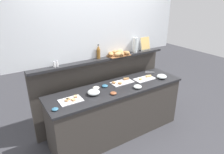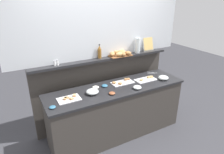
# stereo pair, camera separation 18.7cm
# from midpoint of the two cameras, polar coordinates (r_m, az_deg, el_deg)

# --- Properties ---
(ground_plane) EXTENTS (12.00, 12.00, 0.00)m
(ground_plane) POSITION_cam_midpoint_polar(r_m,az_deg,el_deg) (4.07, -4.75, -11.21)
(ground_plane) COLOR #38383D
(buffet_counter) EXTENTS (2.30, 0.64, 0.89)m
(buffet_counter) POSITION_cam_midpoint_polar(r_m,az_deg,el_deg) (3.39, -0.17, -9.74)
(buffet_counter) COLOR #3D3833
(buffet_counter) RESTS_ON ground_plane
(back_ledge_unit) EXTENTS (2.51, 0.22, 1.27)m
(back_ledge_unit) POSITION_cam_midpoint_polar(r_m,az_deg,el_deg) (3.66, -4.32, -3.29)
(back_ledge_unit) COLOR #3D3833
(back_ledge_unit) RESTS_ON ground_plane
(upper_wall_panel) EXTENTS (3.11, 0.08, 1.33)m
(upper_wall_panel) POSITION_cam_midpoint_polar(r_m,az_deg,el_deg) (3.33, -5.19, 16.90)
(upper_wall_panel) COLOR silver
(upper_wall_panel) RESTS_ON back_ledge_unit
(sandwich_platter_rear) EXTENTS (0.38, 0.20, 0.04)m
(sandwich_platter_rear) POSITION_cam_midpoint_polar(r_m,az_deg,el_deg) (3.33, 1.29, -1.47)
(sandwich_platter_rear) COLOR silver
(sandwich_platter_rear) RESTS_ON buffet_counter
(sandwich_platter_side) EXTENTS (0.32, 0.21, 0.04)m
(sandwich_platter_side) POSITION_cam_midpoint_polar(r_m,az_deg,el_deg) (2.86, -13.63, -6.49)
(sandwich_platter_side) COLOR silver
(sandwich_platter_side) RESTS_ON buffet_counter
(sandwich_platter_front) EXTENTS (0.37, 0.20, 0.04)m
(sandwich_platter_front) POSITION_cam_midpoint_polar(r_m,az_deg,el_deg) (3.50, 7.92, -0.45)
(sandwich_platter_front) COLOR silver
(sandwich_platter_front) RESTS_ON buffet_counter
(glass_bowl_large) EXTENTS (0.13, 0.13, 0.05)m
(glass_bowl_large) POSITION_cam_midpoint_polar(r_m,az_deg,el_deg) (3.14, 5.66, -2.83)
(glass_bowl_large) COLOR silver
(glass_bowl_large) RESTS_ON buffet_counter
(glass_bowl_medium) EXTENTS (0.18, 0.18, 0.07)m
(glass_bowl_medium) POSITION_cam_midpoint_polar(r_m,az_deg,el_deg) (3.58, 12.64, 0.11)
(glass_bowl_medium) COLOR silver
(glass_bowl_medium) RESTS_ON buffet_counter
(glass_bowl_small) EXTENTS (0.19, 0.19, 0.07)m
(glass_bowl_small) POSITION_cam_midpoint_polar(r_m,az_deg,el_deg) (2.95, -7.12, -4.43)
(glass_bowl_small) COLOR silver
(glass_bowl_small) RESTS_ON buffet_counter
(condiment_bowl_cream) EXTENTS (0.09, 0.09, 0.03)m
(condiment_bowl_cream) POSITION_cam_midpoint_polar(r_m,az_deg,el_deg) (2.69, -18.03, -8.82)
(condiment_bowl_cream) COLOR teal
(condiment_bowl_cream) RESTS_ON buffet_counter
(condiment_bowl_red) EXTENTS (0.11, 0.11, 0.04)m
(condiment_bowl_red) POSITION_cam_midpoint_polar(r_m,az_deg,el_deg) (3.13, -6.33, -3.11)
(condiment_bowl_red) COLOR silver
(condiment_bowl_red) RESTS_ON buffet_counter
(condiment_bowl_teal) EXTENTS (0.10, 0.10, 0.03)m
(condiment_bowl_teal) POSITION_cam_midpoint_polar(r_m,az_deg,el_deg) (2.95, -1.43, -4.69)
(condiment_bowl_teal) COLOR brown
(condiment_bowl_teal) RESTS_ON buffet_counter
(condiment_bowl_dark) EXTENTS (0.10, 0.10, 0.03)m
(condiment_bowl_dark) POSITION_cam_midpoint_polar(r_m,az_deg,el_deg) (3.18, -3.77, -2.59)
(condiment_bowl_dark) COLOR teal
(condiment_bowl_dark) RESTS_ON buffet_counter
(serving_tongs) EXTENTS (0.17, 0.15, 0.01)m
(serving_tongs) POSITION_cam_midpoint_polar(r_m,az_deg,el_deg) (3.82, 9.50, 1.39)
(serving_tongs) COLOR #B7BABF
(serving_tongs) RESTS_ON buffet_counter
(vinegar_bottle_amber) EXTENTS (0.06, 0.06, 0.24)m
(vinegar_bottle_amber) POSITION_cam_midpoint_polar(r_m,az_deg,el_deg) (3.33, -5.54, 7.08)
(vinegar_bottle_amber) COLOR #8E5B23
(vinegar_bottle_amber) RESTS_ON back_ledge_unit
(salt_shaker) EXTENTS (0.03, 0.03, 0.09)m
(salt_shaker) POSITION_cam_midpoint_polar(r_m,az_deg,el_deg) (3.07, -17.99, 3.49)
(salt_shaker) COLOR white
(salt_shaker) RESTS_ON back_ledge_unit
(pepper_shaker) EXTENTS (0.03, 0.03, 0.09)m
(pepper_shaker) POSITION_cam_midpoint_polar(r_m,az_deg,el_deg) (3.08, -17.20, 3.65)
(pepper_shaker) COLOR white
(pepper_shaker) RESTS_ON back_ledge_unit
(bread_basket) EXTENTS (0.42, 0.31, 0.08)m
(bread_basket) POSITION_cam_midpoint_polar(r_m,az_deg,el_deg) (3.50, 0.32, 6.87)
(bread_basket) COLOR brown
(bread_basket) RESTS_ON back_ledge_unit
(framed_picture) EXTENTS (0.23, 0.08, 0.26)m
(framed_picture) POSITION_cam_midpoint_polar(r_m,az_deg,el_deg) (3.89, 8.13, 9.58)
(framed_picture) COLOR #B2AD9E
(framed_picture) RESTS_ON back_ledge_unit
(water_carafe) EXTENTS (0.09, 0.09, 0.27)m
(water_carafe) POSITION_cam_midpoint_polar(r_m,az_deg,el_deg) (3.69, 5.24, 9.13)
(water_carafe) COLOR silver
(water_carafe) RESTS_ON back_ledge_unit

